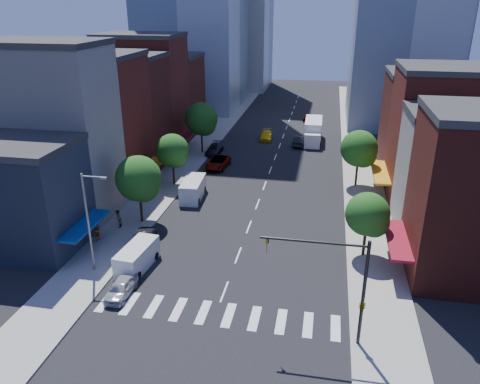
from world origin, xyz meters
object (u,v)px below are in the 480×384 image
at_px(pedestrian_far, 118,219).
at_px(parked_car_rear, 215,149).
at_px(cargo_van_far, 193,190).
at_px(traffic_car_far, 308,117).
at_px(cargo_van_near, 136,258).
at_px(pedestrian_near, 97,232).
at_px(parked_car_second, 143,241).
at_px(parked_car_third, 218,162).
at_px(parked_car_front, 121,288).
at_px(box_truck, 313,132).
at_px(traffic_car_oncoming, 300,141).
at_px(taxi, 266,135).

bearing_deg(pedestrian_far, parked_car_rear, 157.50).
relative_size(cargo_van_far, traffic_car_far, 1.46).
xyz_separation_m(cargo_van_near, pedestrian_far, (-4.94, 7.10, 0.03)).
distance_m(cargo_van_near, pedestrian_near, 6.97).
xyz_separation_m(parked_car_second, cargo_van_near, (0.87, -3.66, 0.30)).
bearing_deg(parked_car_second, parked_car_third, 78.97).
relative_size(parked_car_front, box_truck, 0.44).
bearing_deg(parked_car_front, pedestrian_far, 116.21).
bearing_deg(box_truck, pedestrian_near, -116.96).
relative_size(parked_car_second, cargo_van_far, 0.83).
height_order(parked_car_rear, traffic_car_oncoming, traffic_car_oncoming).
bearing_deg(box_truck, cargo_van_far, -116.55).
distance_m(parked_car_third, box_truck, 20.23).
bearing_deg(traffic_car_oncoming, parked_car_second, 76.97).
bearing_deg(parked_car_second, parked_car_rear, 83.64).
xyz_separation_m(taxi, traffic_car_oncoming, (5.93, -2.65, 0.12)).
relative_size(parked_car_third, pedestrian_far, 2.94).
distance_m(cargo_van_near, cargo_van_far, 16.20).
distance_m(parked_car_rear, cargo_van_near, 33.87).
relative_size(traffic_car_oncoming, traffic_car_far, 1.30).
bearing_deg(taxi, traffic_car_oncoming, -28.50).
bearing_deg(traffic_car_far, parked_car_rear, 63.75).
height_order(parked_car_front, parked_car_third, parked_car_third).
height_order(parked_car_second, parked_car_third, parked_car_third).
bearing_deg(traffic_car_far, cargo_van_near, 80.56).
xyz_separation_m(parked_car_second, pedestrian_far, (-4.07, 3.44, 0.33)).
xyz_separation_m(cargo_van_near, cargo_van_far, (0.51, 16.20, 0.09)).
height_order(parked_car_front, traffic_car_far, parked_car_front).
bearing_deg(parked_car_front, parked_car_second, 99.78).
bearing_deg(cargo_van_near, parked_car_second, 108.83).
height_order(cargo_van_far, pedestrian_far, cargo_van_far).
distance_m(parked_car_rear, cargo_van_far, 17.73).
height_order(parked_car_front, pedestrian_far, pedestrian_far).
xyz_separation_m(parked_car_front, pedestrian_far, (-5.27, 11.17, 0.42)).
height_order(parked_car_second, taxi, parked_car_second).
distance_m(parked_car_third, pedestrian_near, 24.56).
height_order(parked_car_front, taxi, taxi).
height_order(parked_car_front, cargo_van_near, cargo_van_near).
relative_size(cargo_van_near, pedestrian_far, 2.76).
distance_m(parked_car_front, pedestrian_near, 10.07).
bearing_deg(cargo_van_near, pedestrian_near, 150.88).
xyz_separation_m(parked_car_third, pedestrian_near, (-6.66, -23.64, 0.26)).
bearing_deg(taxi, cargo_van_far, -105.31).
xyz_separation_m(parked_car_second, parked_car_third, (1.79, 23.93, 0.01)).
height_order(parked_car_second, parked_car_rear, parked_car_second).
xyz_separation_m(parked_car_second, taxi, (6.60, 39.65, -0.06)).
xyz_separation_m(taxi, pedestrian_near, (-11.47, -39.36, 0.33)).
bearing_deg(parked_car_rear, traffic_car_far, 62.75).
height_order(parked_car_second, pedestrian_near, pedestrian_near).
relative_size(parked_car_third, cargo_van_far, 0.99).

